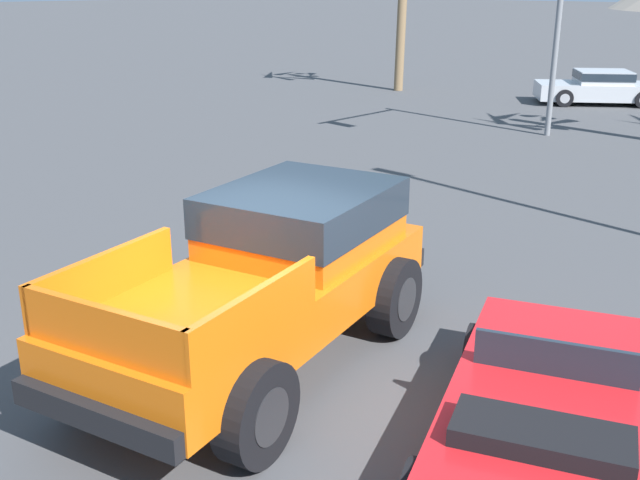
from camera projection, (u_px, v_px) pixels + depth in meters
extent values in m
plane|color=#424244|center=(259.00, 378.00, 8.33)|extent=(320.00, 320.00, 0.00)
cube|color=orange|center=(258.00, 297.00, 8.34)|extent=(3.01, 5.17, 0.59)
cube|color=orange|center=(303.00, 217.00, 8.92)|extent=(2.22, 2.49, 0.74)
cube|color=#1E2833|center=(303.00, 207.00, 8.87)|extent=(2.27, 2.54, 0.47)
cube|color=orange|center=(104.00, 276.00, 7.48)|extent=(0.54, 1.91, 0.48)
cube|color=orange|center=(256.00, 315.00, 6.61)|extent=(0.54, 1.91, 0.48)
cube|color=orange|center=(103.00, 332.00, 6.28)|extent=(1.81, 0.51, 0.48)
cube|color=black|center=(359.00, 247.00, 10.43)|extent=(1.86, 0.60, 0.24)
cube|color=black|center=(95.00, 416.00, 6.36)|extent=(1.86, 0.60, 0.24)
cylinder|color=black|center=(261.00, 268.00, 10.15)|extent=(0.55, 1.04, 0.99)
cylinder|color=#232326|center=(261.00, 268.00, 10.15)|extent=(0.46, 0.61, 0.55)
cylinder|color=black|center=(395.00, 297.00, 9.22)|extent=(0.55, 1.04, 0.99)
cylinder|color=#232326|center=(395.00, 297.00, 9.22)|extent=(0.46, 0.61, 0.55)
cylinder|color=black|center=(97.00, 360.00, 7.68)|extent=(0.55, 1.04, 0.99)
cylinder|color=#232326|center=(97.00, 360.00, 7.68)|extent=(0.46, 0.61, 0.55)
cylinder|color=black|center=(257.00, 412.00, 6.75)|extent=(0.55, 1.04, 0.99)
cylinder|color=#232326|center=(257.00, 412.00, 6.75)|extent=(0.46, 0.61, 0.55)
cube|color=red|center=(546.00, 423.00, 6.73)|extent=(3.24, 4.59, 0.49)
cube|color=#1E2833|center=(556.00, 358.00, 7.00)|extent=(1.42, 0.63, 0.35)
cube|color=black|center=(542.00, 436.00, 5.97)|extent=(1.54, 1.09, 0.16)
cylinder|color=black|center=(477.00, 353.00, 8.21)|extent=(0.44, 0.67, 0.64)
cylinder|color=#9E9EA3|center=(477.00, 353.00, 8.21)|extent=(0.35, 0.41, 0.35)
cube|color=#B7BABF|center=(598.00, 91.00, 26.86)|extent=(4.56, 4.05, 0.57)
cube|color=#B7BABF|center=(603.00, 77.00, 26.68)|extent=(2.42, 2.38, 0.44)
cube|color=#1E2833|center=(603.00, 75.00, 26.67)|extent=(2.47, 2.43, 0.27)
cylinder|color=black|center=(564.00, 98.00, 26.23)|extent=(0.62, 0.54, 0.61)
cylinder|color=#9E9EA3|center=(564.00, 98.00, 26.23)|extent=(0.41, 0.39, 0.33)
cylinder|color=black|center=(555.00, 91.00, 27.89)|extent=(0.62, 0.54, 0.61)
cylinder|color=#9E9EA3|center=(555.00, 91.00, 27.89)|extent=(0.41, 0.39, 0.33)
cylinder|color=black|center=(630.00, 92.00, 27.59)|extent=(0.62, 0.54, 0.61)
cylinder|color=#9E9EA3|center=(630.00, 92.00, 27.59)|extent=(0.41, 0.39, 0.33)
cylinder|color=slate|center=(558.00, 25.00, 20.45)|extent=(0.16, 0.16, 6.10)
cylinder|color=brown|center=(402.00, 2.00, 29.23)|extent=(0.36, 0.53, 6.82)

